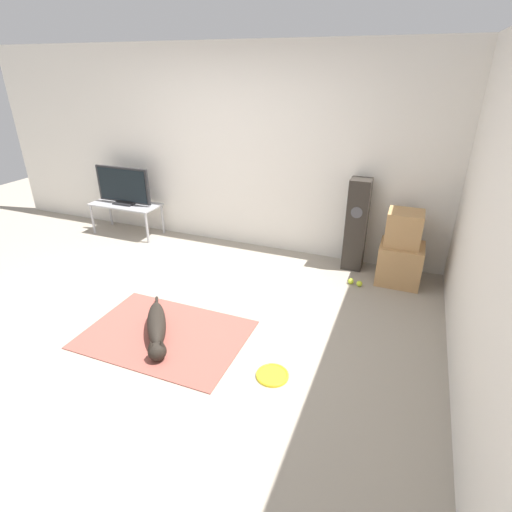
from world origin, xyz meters
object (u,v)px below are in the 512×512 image
Objects in this scene: tv_stand at (126,207)px; tennis_ball_by_boxes at (359,284)px; tv at (123,186)px; cardboard_box_upper at (404,228)px; dog at (157,327)px; cardboard_box_lower at (400,263)px; tennis_ball_near_speaker at (351,281)px; floor_speaker at (356,225)px; frisbee at (272,375)px.

tennis_ball_by_boxes is at bearing -5.86° from tv_stand.
cardboard_box_upper is at bearing -0.88° from tv.
cardboard_box_lower is at bearing 44.44° from dog.
tennis_ball_near_speaker is at bearing -5.66° from tv_stand.
cardboard_box_upper is 0.35× the size of floor_speaker.
floor_speaker is 16.86× the size of tennis_ball_near_speaker.
dog is 3.28× the size of frisbee.
floor_speaker reaches higher than tv_stand.
frisbee is at bearing -96.88° from floor_speaker.
tv is at bearing 179.12° from cardboard_box_upper.
tennis_ball_near_speaker is at bearing -151.49° from cardboard_box_lower.
floor_speaker reaches higher than frisbee.
tennis_ball_near_speaker is at bearing -82.15° from floor_speaker.
cardboard_box_upper is at bearing 146.16° from cardboard_box_lower.
tennis_ball_by_boxes is 0.10m from tennis_ball_near_speaker.
tv reaches higher than tennis_ball_near_speaker.
cardboard_box_lower reaches higher than tv_stand.
cardboard_box_upper is (-0.02, 0.01, 0.42)m from cardboard_box_lower.
cardboard_box_upper is 3.83m from tv_stand.
tennis_ball_near_speaker is (1.49, 1.67, -0.08)m from dog.
cardboard_box_lower is at bearing 68.10° from frisbee.
frisbee is at bearing -111.42° from cardboard_box_upper.
cardboard_box_upper is at bearing 44.83° from dog.
tv_stand is (-3.84, 0.07, 0.17)m from cardboard_box_lower.
frisbee is 4.02× the size of tennis_ball_by_boxes.
tennis_ball_by_boxes is at bearing -12.44° from tennis_ball_near_speaker.
tennis_ball_near_speaker is (-0.10, 0.02, 0.00)m from tennis_ball_by_boxes.
cardboard_box_lower is 3.84m from tv_stand.
cardboard_box_upper is 0.38× the size of tv_stand.
dog is 0.78× the size of floor_speaker.
tv is at bearing 174.09° from tennis_ball_by_boxes.
cardboard_box_upper is 3.82m from tv.
cardboard_box_lower reaches higher than tennis_ball_near_speaker.
tennis_ball_by_boxes is at bearing 76.19° from frisbee.
dog is 2.25× the size of cardboard_box_upper.
cardboard_box_lower is at bearing -17.95° from floor_speaker.
frisbee is (1.16, -0.09, -0.10)m from dog.
cardboard_box_upper is at bearing -0.84° from tv_stand.
tennis_ball_near_speaker is at bearing 167.56° from tennis_ball_by_boxes.
frisbee is 1.80m from tennis_ball_near_speaker.
tv is (-1.87, 2.01, 0.61)m from dog.
floor_speaker is 3.30m from tv_stand.
dog is 13.19× the size of tennis_ball_near_speaker.
cardboard_box_lower is at bearing -33.84° from cardboard_box_upper.
cardboard_box_lower is 0.66m from floor_speaker.
cardboard_box_lower is 3.87m from tv.
dog is 2.59m from floor_speaker.
tv_stand reaches higher than dog.
tv_stand is at bearing 179.00° from cardboard_box_lower.
tv is (-3.02, 2.10, 0.71)m from frisbee.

